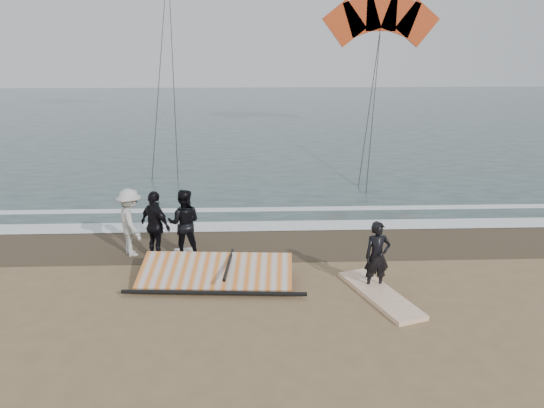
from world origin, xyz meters
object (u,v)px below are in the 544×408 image
at_px(man_main, 377,256).
at_px(sail_rig, 213,272).
at_px(board_white, 380,295).
at_px(board_cream, 186,265).

height_order(man_main, sail_rig, man_main).
distance_m(man_main, board_white, 0.85).
distance_m(board_white, sail_rig, 3.86).
height_order(board_white, board_cream, board_white).
relative_size(board_white, sail_rig, 0.62).
relative_size(board_cream, sail_rig, 0.54).
bearing_deg(board_white, sail_rig, 146.00).
relative_size(man_main, board_white, 0.63).
bearing_deg(man_main, sail_rig, 163.94).
relative_size(board_white, board_cream, 1.16).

